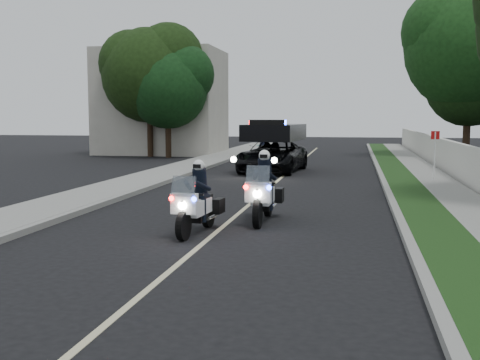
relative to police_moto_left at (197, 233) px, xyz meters
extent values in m
plane|color=black|center=(0.39, 0.69, 0.00)|extent=(120.00, 120.00, 0.00)
cube|color=gray|center=(4.49, 10.69, 0.07)|extent=(0.20, 60.00, 0.15)
cube|color=#193814|center=(5.19, 10.69, 0.08)|extent=(1.20, 60.00, 0.16)
cube|color=gray|center=(6.49, 10.69, 0.08)|extent=(1.40, 60.00, 0.16)
cube|color=beige|center=(7.49, 10.69, 0.75)|extent=(0.22, 60.00, 1.50)
cube|color=gray|center=(-3.71, 10.69, 0.07)|extent=(0.20, 60.00, 0.15)
cube|color=gray|center=(-4.81, 10.69, 0.08)|extent=(2.00, 60.00, 0.16)
cube|color=#A8A396|center=(-9.61, 26.69, 3.50)|extent=(8.00, 6.00, 7.00)
cube|color=#BFB78C|center=(0.39, 10.69, 0.00)|extent=(0.12, 50.00, 0.01)
imported|color=black|center=(-0.32, 14.60, 0.00)|extent=(2.97, 5.53, 2.58)
imported|color=black|center=(-1.83, 21.26, 0.00)|extent=(0.83, 1.84, 0.93)
imported|color=black|center=(-1.83, 21.26, 0.00)|extent=(0.60, 0.43, 1.56)
camera|label=1|loc=(3.39, -12.56, 2.59)|focal=44.63mm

